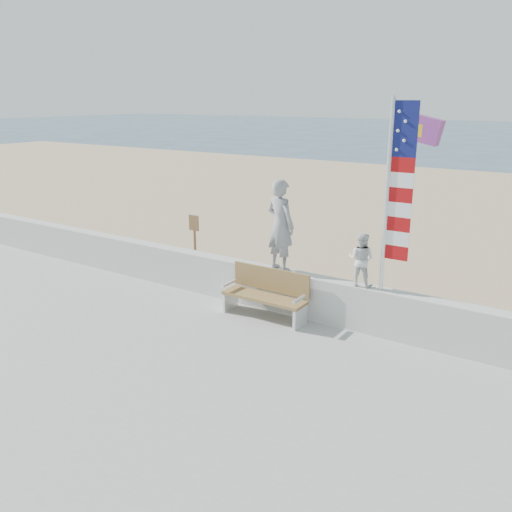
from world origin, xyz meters
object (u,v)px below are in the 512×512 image
at_px(child, 361,259).
at_px(flag, 394,189).
at_px(adult, 281,225).
at_px(bench, 266,293).

bearing_deg(child, flag, 176.45).
height_order(child, flag, flag).
distance_m(adult, bench, 1.42).
relative_size(adult, bench, 1.06).
xyz_separation_m(adult, child, (1.79, 0.00, -0.43)).
relative_size(bench, flag, 0.51).
bearing_deg(flag, bench, -169.20).
bearing_deg(adult, flag, -164.86).
xyz_separation_m(child, bench, (-1.83, -0.45, -0.91)).
height_order(adult, bench, adult).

